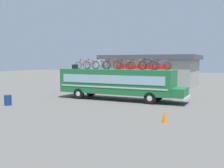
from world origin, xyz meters
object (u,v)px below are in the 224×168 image
(rooftop_bicycle_3, at_px, (101,65))
(rooftop_bicycle_4, at_px, (112,65))
(bus, at_px, (118,82))
(rooftop_bicycle_1, at_px, (83,65))
(luggage_bag_1, at_px, (75,67))
(rooftop_bicycle_8, at_px, (161,66))
(rooftop_bicycle_6, at_px, (137,65))
(rooftop_bicycle_7, at_px, (147,65))
(trash_bin, at_px, (8,100))
(rooftop_bicycle_2, at_px, (91,65))
(rooftop_bicycle_5, at_px, (125,65))
(traffic_cone, at_px, (165,117))

(rooftop_bicycle_3, relative_size, rooftop_bicycle_4, 0.99)
(bus, height_order, rooftop_bicycle_1, rooftop_bicycle_1)
(luggage_bag_1, distance_m, rooftop_bicycle_8, 8.45)
(bus, relative_size, rooftop_bicycle_6, 6.70)
(rooftop_bicycle_8, bearing_deg, rooftop_bicycle_1, -178.37)
(rooftop_bicycle_7, bearing_deg, bus, 178.18)
(rooftop_bicycle_1, distance_m, rooftop_bicycle_6, 5.61)
(rooftop_bicycle_3, bearing_deg, trash_bin, -129.85)
(rooftop_bicycle_6, distance_m, trash_bin, 11.28)
(rooftop_bicycle_2, bearing_deg, rooftop_bicycle_8, 5.40)
(rooftop_bicycle_3, distance_m, rooftop_bicycle_7, 4.40)
(rooftop_bicycle_2, height_order, rooftop_bicycle_5, rooftop_bicycle_2)
(trash_bin, bearing_deg, rooftop_bicycle_7, 34.11)
(rooftop_bicycle_1, bearing_deg, luggage_bag_1, -148.81)
(rooftop_bicycle_2, distance_m, rooftop_bicycle_4, 2.22)
(bus, relative_size, rooftop_bicycle_4, 6.77)
(rooftop_bicycle_1, xyz_separation_m, rooftop_bicycle_7, (6.65, -0.25, 0.03))
(rooftop_bicycle_5, height_order, traffic_cone, rooftop_bicycle_5)
(rooftop_bicycle_2, xyz_separation_m, rooftop_bicycle_8, (6.66, 0.63, -0.03))
(bus, height_order, rooftop_bicycle_6, rooftop_bicycle_6)
(rooftop_bicycle_1, height_order, traffic_cone, rooftop_bicycle_1)
(rooftop_bicycle_6, xyz_separation_m, traffic_cone, (4.40, -7.23, -2.86))
(rooftop_bicycle_2, xyz_separation_m, rooftop_bicycle_3, (1.16, -0.10, -0.00))
(luggage_bag_1, bearing_deg, traffic_cone, -32.37)
(bus, distance_m, rooftop_bicycle_3, 2.20)
(rooftop_bicycle_5, bearing_deg, rooftop_bicycle_8, 6.17)
(bus, distance_m, traffic_cone, 9.47)
(rooftop_bicycle_5, height_order, rooftop_bicycle_8, rooftop_bicycle_8)
(rooftop_bicycle_2, xyz_separation_m, traffic_cone, (8.91, -6.77, -2.87))
(rooftop_bicycle_2, bearing_deg, rooftop_bicycle_1, 159.58)
(rooftop_bicycle_4, distance_m, rooftop_bicycle_7, 3.33)
(bus, xyz_separation_m, rooftop_bicycle_5, (0.67, 0.02, 1.50))
(rooftop_bicycle_8, height_order, traffic_cone, rooftop_bicycle_8)
(rooftop_bicycle_4, height_order, trash_bin, rooftop_bicycle_4)
(rooftop_bicycle_3, distance_m, trash_bin, 8.59)
(rooftop_bicycle_1, distance_m, rooftop_bicycle_2, 1.17)
(rooftop_bicycle_2, bearing_deg, rooftop_bicycle_7, 1.68)
(rooftop_bicycle_8, relative_size, traffic_cone, 2.56)
(rooftop_bicycle_3, bearing_deg, rooftop_bicycle_4, 6.74)
(bus, bearing_deg, rooftop_bicycle_2, -174.62)
(luggage_bag_1, distance_m, traffic_cone, 12.92)
(rooftop_bicycle_1, xyz_separation_m, rooftop_bicycle_2, (1.10, -0.41, 0.02))
(rooftop_bicycle_6, bearing_deg, trash_bin, -141.51)
(rooftop_bicycle_8, xyz_separation_m, trash_bin, (-10.70, -6.97, -2.75))
(luggage_bag_1, relative_size, rooftop_bicycle_1, 0.28)
(rooftop_bicycle_3, height_order, rooftop_bicycle_5, rooftop_bicycle_3)
(rooftop_bicycle_8, bearing_deg, trash_bin, -146.93)
(rooftop_bicycle_1, bearing_deg, trash_bin, -113.60)
(rooftop_bicycle_1, bearing_deg, rooftop_bicycle_4, -6.53)
(rooftop_bicycle_4, relative_size, rooftop_bicycle_8, 1.02)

